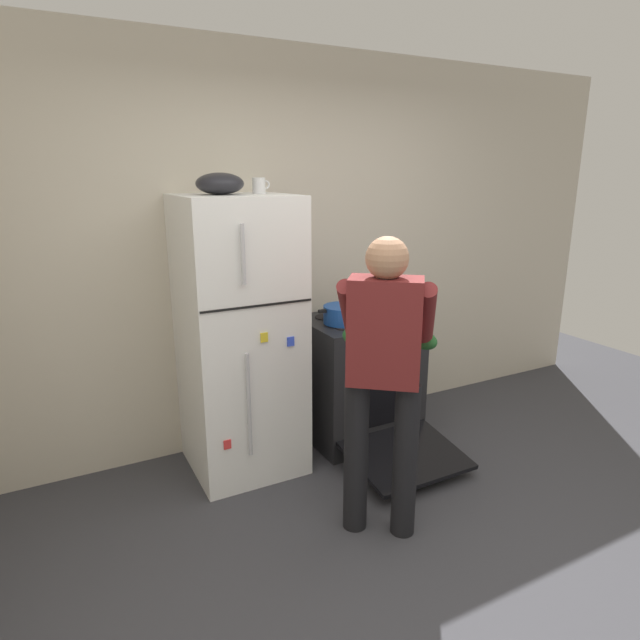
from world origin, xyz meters
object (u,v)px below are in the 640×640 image
(person_cook, at_px, (384,362))
(red_pot, at_px, (343,314))
(refrigerator, at_px, (240,337))
(coffee_mug, at_px, (259,186))
(pepper_mill, at_px, (379,298))
(stove_range, at_px, (359,380))
(mixing_bowl, at_px, (220,184))

(person_cook, distance_m, red_pot, 0.97)
(refrigerator, distance_m, coffee_mug, 0.95)
(refrigerator, height_order, person_cook, refrigerator)
(pepper_mill, bearing_deg, stove_range, -144.03)
(stove_range, xyz_separation_m, mixing_bowl, (-0.97, 0.02, 1.39))
(pepper_mill, bearing_deg, red_pot, -151.48)
(person_cook, bearing_deg, coffee_mug, 103.79)
(mixing_bowl, bearing_deg, red_pot, -3.55)
(refrigerator, bearing_deg, stove_range, -1.12)
(stove_range, relative_size, person_cook, 0.75)
(red_pot, bearing_deg, mixing_bowl, 176.45)
(person_cook, xyz_separation_m, red_pot, (0.29, 0.92, -0.00))
(person_cook, bearing_deg, stove_range, 64.60)
(mixing_bowl, bearing_deg, person_cook, -62.15)
(person_cook, height_order, pepper_mill, person_cook)
(red_pot, height_order, coffee_mug, coffee_mug)
(stove_range, height_order, mixing_bowl, mixing_bowl)
(coffee_mug, bearing_deg, person_cook, -76.21)
(refrigerator, bearing_deg, red_pot, -3.91)
(red_pot, relative_size, coffee_mug, 3.32)
(refrigerator, height_order, coffee_mug, coffee_mug)
(stove_range, relative_size, coffee_mug, 10.76)
(coffee_mug, relative_size, mixing_bowl, 0.40)
(refrigerator, height_order, stove_range, refrigerator)
(pepper_mill, xyz_separation_m, mixing_bowl, (-1.27, -0.20, 0.86))
(refrigerator, relative_size, person_cook, 1.10)
(coffee_mug, bearing_deg, mixing_bowl, -169.22)
(person_cook, distance_m, pepper_mill, 1.39)
(stove_range, height_order, coffee_mug, coffee_mug)
(refrigerator, xyz_separation_m, red_pot, (0.73, -0.05, 0.07))
(pepper_mill, bearing_deg, coffee_mug, -171.50)
(red_pot, height_order, pepper_mill, pepper_mill)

